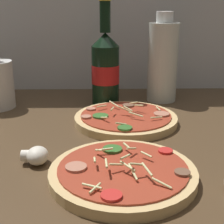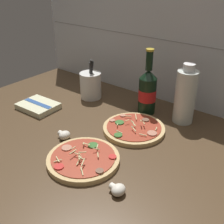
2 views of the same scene
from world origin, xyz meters
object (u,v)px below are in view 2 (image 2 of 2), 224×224
object	(u,v)px
mushroom_left	(64,135)
beer_bottle	(147,91)
utensil_crock	(91,85)
oil_bottle	(185,96)
mushroom_right	(118,190)
pizza_near	(83,159)
dish_towel	(38,106)
pizza_far	(134,128)

from	to	relation	value
mushroom_left	beer_bottle	bearing A→B (deg)	71.58
beer_bottle	utensil_crock	size ratio (longest dim) A/B	1.47
oil_bottle	utensil_crock	xyz separation A→B (cm)	(-43.83, -5.96, -4.67)
beer_bottle	mushroom_right	bearing A→B (deg)	-66.67
beer_bottle	mushroom_right	xyz separation A→B (cm)	(19.77, -45.84, -8.24)
pizza_near	dish_towel	xyz separation A→B (cm)	(-41.01, 14.79, 0.23)
oil_bottle	mushroom_right	size ratio (longest dim) A/B	5.22
pizza_far	utensil_crock	world-z (taller)	utensil_crock
pizza_far	utensil_crock	size ratio (longest dim) A/B	1.26
mushroom_left	pizza_far	bearing A→B (deg)	50.57
oil_bottle	utensil_crock	world-z (taller)	oil_bottle
dish_towel	oil_bottle	bearing A→B (deg)	28.19
mushroom_left	utensil_crock	bearing A→B (deg)	116.85
mushroom_right	pizza_far	bearing A→B (deg)	117.01
beer_bottle	oil_bottle	world-z (taller)	beer_bottle
oil_bottle	mushroom_right	xyz separation A→B (cm)	(4.30, -48.22, -9.42)
pizza_far	oil_bottle	xyz separation A→B (cm)	(10.95, 18.28, 9.97)
pizza_near	utensil_crock	xyz separation A→B (cm)	(-30.89, 37.76, 5.28)
mushroom_right	utensil_crock	size ratio (longest dim) A/B	0.25
mushroom_right	dish_towel	world-z (taller)	mushroom_right
pizza_far	mushroom_left	world-z (taller)	pizza_far
mushroom_left	mushroom_right	world-z (taller)	same
beer_bottle	mushroom_left	distance (cm)	38.77
pizza_far	mushroom_right	world-z (taller)	pizza_far
mushroom_right	dish_towel	size ratio (longest dim) A/B	0.27
beer_bottle	utensil_crock	xyz separation A→B (cm)	(-28.36, -3.57, -3.48)
mushroom_left	mushroom_right	xyz separation A→B (cm)	(31.75, -9.89, -0.01)
pizza_near	oil_bottle	world-z (taller)	oil_bottle
oil_bottle	mushroom_right	distance (cm)	49.32
beer_bottle	oil_bottle	xyz separation A→B (cm)	(15.47, 2.38, 1.19)
pizza_near	dish_towel	distance (cm)	43.60
pizza_far	utensil_crock	xyz separation A→B (cm)	(-32.88, 12.33, 5.30)
mushroom_right	beer_bottle	bearing A→B (deg)	113.33
pizza_near	beer_bottle	size ratio (longest dim) A/B	0.85
oil_bottle	dish_towel	distance (cm)	61.98
pizza_far	mushroom_left	size ratio (longest dim) A/B	5.07
pizza_far	dish_towel	bearing A→B (deg)	-166.11
beer_bottle	mushroom_left	world-z (taller)	beer_bottle
mushroom_left	utensil_crock	size ratio (longest dim) A/B	0.25
utensil_crock	dish_towel	bearing A→B (deg)	-113.78
beer_bottle	oil_bottle	bearing A→B (deg)	8.76
pizza_far	mushroom_right	xyz separation A→B (cm)	(15.26, -29.94, 0.55)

